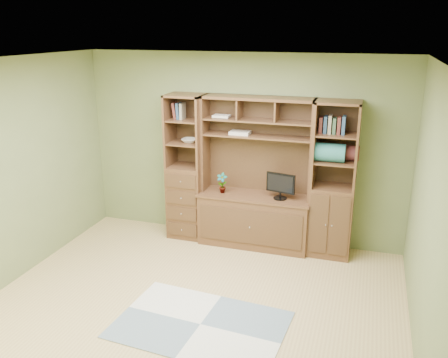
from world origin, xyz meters
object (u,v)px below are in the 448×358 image
(center_hutch, at_px, (255,174))
(monitor, at_px, (281,181))
(left_tower, at_px, (187,167))
(right_tower, at_px, (333,181))

(center_hutch, relative_size, monitor, 4.22)
(left_tower, height_order, monitor, left_tower)
(left_tower, relative_size, right_tower, 1.00)
(center_hutch, xyz_separation_m, left_tower, (-1.00, 0.04, 0.00))
(left_tower, distance_m, right_tower, 2.02)
(left_tower, xyz_separation_m, monitor, (1.36, -0.07, -0.05))
(right_tower, bearing_deg, left_tower, 180.00)
(center_hutch, height_order, right_tower, same)
(center_hutch, height_order, left_tower, same)
(monitor, bearing_deg, right_tower, 18.66)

